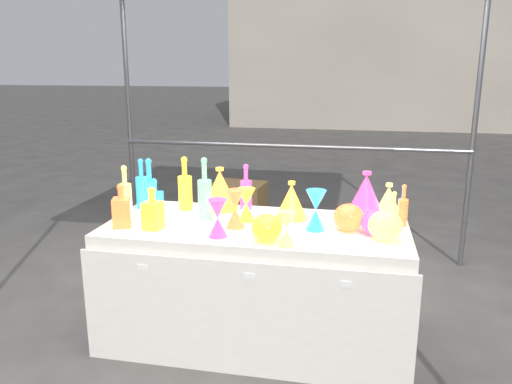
% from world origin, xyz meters
% --- Properties ---
extents(ground, '(80.00, 80.00, 0.00)m').
position_xyz_m(ground, '(0.00, 0.00, 0.00)').
color(ground, '#615E5A').
rests_on(ground, ground).
extents(display_table, '(1.84, 0.83, 0.75)m').
position_xyz_m(display_table, '(0.00, -0.01, 0.37)').
color(display_table, white).
rests_on(display_table, ground).
extents(background_building, '(14.00, 6.00, 6.00)m').
position_xyz_m(background_building, '(4.00, 14.00, 3.00)').
color(background_building, '#C1B5A1').
rests_on(background_building, ground).
extents(cardboard_box_closed, '(0.62, 0.48, 0.41)m').
position_xyz_m(cardboard_box_closed, '(-0.69, 2.46, 0.21)').
color(cardboard_box_closed, '#AB814D').
rests_on(cardboard_box_closed, ground).
extents(cardboard_box_flat, '(0.65, 0.50, 0.05)m').
position_xyz_m(cardboard_box_flat, '(0.80, 2.94, 0.03)').
color(cardboard_box_flat, '#AB814D').
rests_on(cardboard_box_flat, ground).
extents(bottle_0, '(0.11, 0.11, 0.35)m').
position_xyz_m(bottle_0, '(-0.52, 0.23, 0.93)').
color(bottle_0, red).
rests_on(bottle_0, display_table).
extents(bottle_1, '(0.08, 0.08, 0.34)m').
position_xyz_m(bottle_1, '(-0.81, 0.20, 0.92)').
color(bottle_1, '#167A27').
rests_on(bottle_1, display_table).
extents(bottle_3, '(0.08, 0.08, 0.30)m').
position_xyz_m(bottle_3, '(-0.13, 0.32, 0.90)').
color(bottle_3, '#1B50A1').
rests_on(bottle_3, display_table).
extents(bottle_4, '(0.08, 0.08, 0.32)m').
position_xyz_m(bottle_4, '(-0.84, 0.02, 0.91)').
color(bottle_4, '#14707F').
rests_on(bottle_4, display_table).
extents(bottle_5, '(0.09, 0.09, 0.39)m').
position_xyz_m(bottle_5, '(-0.33, 0.03, 0.95)').
color(bottle_5, '#A5217A').
rests_on(bottle_5, display_table).
extents(bottle_7, '(0.12, 0.12, 0.37)m').
position_xyz_m(bottle_7, '(-0.68, 0.02, 0.94)').
color(bottle_7, '#167A27').
rests_on(bottle_7, display_table).
extents(decanter_0, '(0.11, 0.11, 0.25)m').
position_xyz_m(decanter_0, '(-0.57, -0.21, 0.88)').
color(decanter_0, red).
rests_on(decanter_0, display_table).
extents(decanter_1, '(0.13, 0.13, 0.26)m').
position_xyz_m(decanter_1, '(-0.76, -0.20, 0.88)').
color(decanter_1, orange).
rests_on(decanter_1, display_table).
extents(decanter_2, '(0.11, 0.11, 0.25)m').
position_xyz_m(decanter_2, '(-0.65, 0.02, 0.88)').
color(decanter_2, '#167A27').
rests_on(decanter_2, display_table).
extents(hourglass_0, '(0.12, 0.12, 0.23)m').
position_xyz_m(hourglass_0, '(-0.11, -0.08, 0.86)').
color(hourglass_0, orange).
rests_on(hourglass_0, display_table).
extents(hourglass_1, '(0.13, 0.13, 0.21)m').
position_xyz_m(hourglass_1, '(-0.16, -0.26, 0.86)').
color(hourglass_1, '#1B50A1').
rests_on(hourglass_1, display_table).
extents(hourglass_2, '(0.11, 0.11, 0.19)m').
position_xyz_m(hourglass_2, '(0.23, -0.34, 0.84)').
color(hourglass_2, '#14707F').
rests_on(hourglass_2, display_table).
extents(hourglass_3, '(0.12, 0.12, 0.19)m').
position_xyz_m(hourglass_3, '(-0.09, 0.10, 0.85)').
color(hourglass_3, '#A5217A').
rests_on(hourglass_3, display_table).
extents(hourglass_4, '(0.11, 0.11, 0.21)m').
position_xyz_m(hourglass_4, '(-0.07, 0.06, 0.85)').
color(hourglass_4, red).
rests_on(hourglass_4, display_table).
extents(hourglass_5, '(0.16, 0.16, 0.24)m').
position_xyz_m(hourglass_5, '(0.36, -0.03, 0.87)').
color(hourglass_5, '#167A27').
rests_on(hourglass_5, display_table).
extents(globe_0, '(0.18, 0.18, 0.14)m').
position_xyz_m(globe_0, '(0.12, -0.28, 0.82)').
color(globe_0, red).
rests_on(globe_0, display_table).
extents(globe_1, '(0.24, 0.24, 0.15)m').
position_xyz_m(globe_1, '(0.74, -0.14, 0.82)').
color(globe_1, '#14707F').
rests_on(globe_1, display_table).
extents(globe_2, '(0.20, 0.20, 0.14)m').
position_xyz_m(globe_2, '(0.55, -0.01, 0.82)').
color(globe_2, orange).
rests_on(globe_2, display_table).
extents(globe_3, '(0.20, 0.20, 0.13)m').
position_xyz_m(globe_3, '(0.70, -0.05, 0.82)').
color(globe_3, '#1B50A1').
rests_on(globe_3, display_table).
extents(lampshade_0, '(0.27, 0.27, 0.28)m').
position_xyz_m(lampshade_0, '(-0.30, 0.28, 0.89)').
color(lampshade_0, '#D3F232').
rests_on(lampshade_0, display_table).
extents(lampshade_1, '(0.22, 0.22, 0.24)m').
position_xyz_m(lampshade_1, '(0.19, 0.16, 0.87)').
color(lampshade_1, '#D3F232').
rests_on(lampshade_1, display_table).
extents(lampshade_2, '(0.30, 0.30, 0.29)m').
position_xyz_m(lampshade_2, '(0.64, 0.28, 0.90)').
color(lampshade_2, '#1B50A1').
rests_on(lampshade_2, display_table).
extents(lampshade_3, '(0.20, 0.20, 0.23)m').
position_xyz_m(lampshade_3, '(0.78, 0.28, 0.86)').
color(lampshade_3, '#14707F').
rests_on(lampshade_3, display_table).
extents(bottle_8, '(0.06, 0.06, 0.24)m').
position_xyz_m(bottle_8, '(0.86, 0.18, 0.87)').
color(bottle_8, '#167A27').
rests_on(bottle_8, display_table).
extents(bottle_9, '(0.07, 0.07, 0.25)m').
position_xyz_m(bottle_9, '(0.86, 0.15, 0.88)').
color(bottle_9, orange).
rests_on(bottle_9, display_table).
extents(bottle_11, '(0.06, 0.06, 0.25)m').
position_xyz_m(bottle_11, '(0.79, -0.03, 0.88)').
color(bottle_11, '#14707F').
rests_on(bottle_11, display_table).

